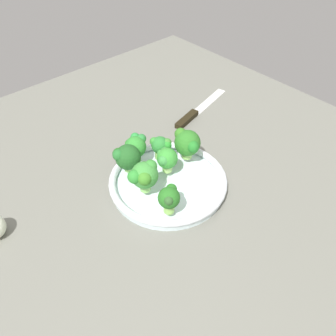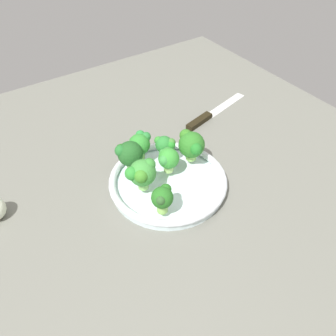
{
  "view_description": "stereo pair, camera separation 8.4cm",
  "coord_description": "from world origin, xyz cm",
  "px_view_note": "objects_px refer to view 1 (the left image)",
  "views": [
    {
      "loc": [
        -47.88,
        39.16,
        62.32
      ],
      "look_at": [
        -1.46,
        -2.39,
        6.06
      ],
      "focal_mm": 39.15,
      "sensor_mm": 36.0,
      "label": 1
    },
    {
      "loc": [
        -53.04,
        32.55,
        62.32
      ],
      "look_at": [
        -1.46,
        -2.39,
        6.06
      ],
      "focal_mm": 39.15,
      "sensor_mm": 36.0,
      "label": 2
    }
  ],
  "objects_px": {
    "broccoli_floret_6": "(187,143)",
    "knife": "(195,112)",
    "broccoli_floret_1": "(161,146)",
    "broccoli_floret_3": "(135,146)",
    "broccoli_floret_0": "(166,158)",
    "broccoli_floret_5": "(126,157)",
    "bowl": "(168,182)",
    "broccoli_floret_4": "(144,175)",
    "broccoli_floret_2": "(169,198)"
  },
  "relations": [
    {
      "from": "broccoli_floret_2",
      "to": "broccoli_floret_6",
      "type": "bearing_deg",
      "value": -55.71
    },
    {
      "from": "bowl",
      "to": "broccoli_floret_3",
      "type": "bearing_deg",
      "value": 8.66
    },
    {
      "from": "broccoli_floret_5",
      "to": "broccoli_floret_6",
      "type": "height_order",
      "value": "broccoli_floret_6"
    },
    {
      "from": "broccoli_floret_5",
      "to": "broccoli_floret_6",
      "type": "distance_m",
      "value": 0.15
    },
    {
      "from": "broccoli_floret_0",
      "to": "broccoli_floret_4",
      "type": "distance_m",
      "value": 0.08
    },
    {
      "from": "broccoli_floret_4",
      "to": "broccoli_floret_5",
      "type": "relative_size",
      "value": 1.08
    },
    {
      "from": "broccoli_floret_1",
      "to": "broccoli_floret_0",
      "type": "bearing_deg",
      "value": 154.68
    },
    {
      "from": "broccoli_floret_5",
      "to": "broccoli_floret_6",
      "type": "relative_size",
      "value": 0.9
    },
    {
      "from": "broccoli_floret_1",
      "to": "broccoli_floret_2",
      "type": "bearing_deg",
      "value": 144.64
    },
    {
      "from": "broccoli_floret_1",
      "to": "knife",
      "type": "distance_m",
      "value": 0.27
    },
    {
      "from": "broccoli_floret_0",
      "to": "broccoli_floret_5",
      "type": "relative_size",
      "value": 0.89
    },
    {
      "from": "broccoli_floret_0",
      "to": "broccoli_floret_3",
      "type": "xyz_separation_m",
      "value": [
        0.08,
        0.03,
        0.0
      ]
    },
    {
      "from": "broccoli_floret_4",
      "to": "knife",
      "type": "xyz_separation_m",
      "value": [
        0.17,
        -0.34,
        -0.07
      ]
    },
    {
      "from": "bowl",
      "to": "broccoli_floret_5",
      "type": "xyz_separation_m",
      "value": [
        0.08,
        0.05,
        0.06
      ]
    },
    {
      "from": "broccoli_floret_5",
      "to": "broccoli_floret_6",
      "type": "xyz_separation_m",
      "value": [
        -0.06,
        -0.14,
        0.0
      ]
    },
    {
      "from": "broccoli_floret_2",
      "to": "broccoli_floret_4",
      "type": "bearing_deg",
      "value": 0.02
    },
    {
      "from": "broccoli_floret_1",
      "to": "broccoli_floret_3",
      "type": "bearing_deg",
      "value": 55.48
    },
    {
      "from": "broccoli_floret_5",
      "to": "broccoli_floret_0",
      "type": "bearing_deg",
      "value": -132.32
    },
    {
      "from": "broccoli_floret_1",
      "to": "broccoli_floret_5",
      "type": "xyz_separation_m",
      "value": [
        0.02,
        0.09,
        0.0
      ]
    },
    {
      "from": "broccoli_floret_6",
      "to": "knife",
      "type": "distance_m",
      "value": 0.25
    },
    {
      "from": "bowl",
      "to": "broccoli_floret_1",
      "type": "relative_size",
      "value": 4.59
    },
    {
      "from": "broccoli_floret_3",
      "to": "knife",
      "type": "xyz_separation_m",
      "value": [
        0.08,
        -0.29,
        -0.07
      ]
    },
    {
      "from": "broccoli_floret_2",
      "to": "broccoli_floret_4",
      "type": "xyz_separation_m",
      "value": [
        0.08,
        0.0,
        0.01
      ]
    },
    {
      "from": "broccoli_floret_1",
      "to": "knife",
      "type": "relative_size",
      "value": 0.23
    },
    {
      "from": "broccoli_floret_0",
      "to": "broccoli_floret_3",
      "type": "distance_m",
      "value": 0.08
    },
    {
      "from": "bowl",
      "to": "broccoli_floret_4",
      "type": "relative_size",
      "value": 3.69
    },
    {
      "from": "broccoli_floret_1",
      "to": "broccoli_floret_2",
      "type": "height_order",
      "value": "broccoli_floret_2"
    },
    {
      "from": "broccoli_floret_6",
      "to": "knife",
      "type": "relative_size",
      "value": 0.3
    },
    {
      "from": "broccoli_floret_1",
      "to": "bowl",
      "type": "bearing_deg",
      "value": 151.67
    },
    {
      "from": "broccoli_floret_0",
      "to": "broccoli_floret_5",
      "type": "bearing_deg",
      "value": 47.68
    },
    {
      "from": "bowl",
      "to": "broccoli_floret_0",
      "type": "xyz_separation_m",
      "value": [
        0.02,
        -0.01,
        0.05
      ]
    },
    {
      "from": "bowl",
      "to": "broccoli_floret_6",
      "type": "height_order",
      "value": "broccoli_floret_6"
    },
    {
      "from": "broccoli_floret_1",
      "to": "broccoli_floret_3",
      "type": "xyz_separation_m",
      "value": [
        0.03,
        0.05,
        0.0
      ]
    },
    {
      "from": "broccoli_floret_4",
      "to": "broccoli_floret_0",
      "type": "bearing_deg",
      "value": -77.19
    },
    {
      "from": "broccoli_floret_4",
      "to": "broccoli_floret_6",
      "type": "bearing_deg",
      "value": -81.8
    },
    {
      "from": "broccoli_floret_6",
      "to": "knife",
      "type": "bearing_deg",
      "value": -50.45
    },
    {
      "from": "broccoli_floret_2",
      "to": "broccoli_floret_6",
      "type": "relative_size",
      "value": 0.82
    },
    {
      "from": "bowl",
      "to": "broccoli_floret_3",
      "type": "height_order",
      "value": "broccoli_floret_3"
    },
    {
      "from": "broccoli_floret_6",
      "to": "broccoli_floret_3",
      "type": "bearing_deg",
      "value": 53.09
    },
    {
      "from": "broccoli_floret_5",
      "to": "knife",
      "type": "distance_m",
      "value": 0.34
    },
    {
      "from": "broccoli_floret_0",
      "to": "broccoli_floret_3",
      "type": "height_order",
      "value": "broccoli_floret_3"
    },
    {
      "from": "broccoli_floret_0",
      "to": "knife",
      "type": "height_order",
      "value": "broccoli_floret_0"
    },
    {
      "from": "knife",
      "to": "bowl",
      "type": "bearing_deg",
      "value": 123.38
    },
    {
      "from": "broccoli_floret_2",
      "to": "knife",
      "type": "relative_size",
      "value": 0.24
    },
    {
      "from": "broccoli_floret_3",
      "to": "knife",
      "type": "height_order",
      "value": "broccoli_floret_3"
    },
    {
      "from": "broccoli_floret_0",
      "to": "bowl",
      "type": "bearing_deg",
      "value": 146.08
    },
    {
      "from": "broccoli_floret_5",
      "to": "knife",
      "type": "bearing_deg",
      "value": -73.95
    },
    {
      "from": "broccoli_floret_2",
      "to": "broccoli_floret_5",
      "type": "bearing_deg",
      "value": -4.33
    },
    {
      "from": "broccoli_floret_4",
      "to": "broccoli_floret_1",
      "type": "bearing_deg",
      "value": -58.61
    },
    {
      "from": "bowl",
      "to": "broccoli_floret_3",
      "type": "xyz_separation_m",
      "value": [
        0.1,
        0.02,
        0.06
      ]
    }
  ]
}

